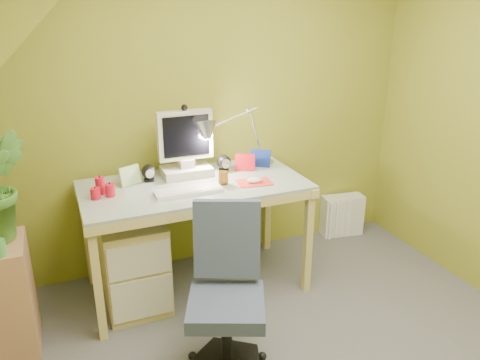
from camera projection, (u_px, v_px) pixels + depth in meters
name	position (u px, v px, depth m)	size (l,w,h in m)	color
wall_back	(210.00, 109.00, 3.45)	(3.20, 0.01, 2.40)	olive
slope_ceiling	(66.00, 29.00, 1.48)	(1.10, 3.20, 1.10)	white
desk	(196.00, 237.00, 3.28)	(1.49, 0.75, 0.80)	tan
monitor	(185.00, 139.00, 3.20)	(0.39, 0.22, 0.53)	beige
speaker_left	(149.00, 173.00, 3.16)	(0.10, 0.10, 0.12)	black
speaker_right	(224.00, 163.00, 3.35)	(0.10, 0.10, 0.12)	black
keyboard	(188.00, 191.00, 2.98)	(0.43, 0.14, 0.02)	white
mousepad	(254.00, 182.00, 3.15)	(0.22, 0.16, 0.01)	red
mouse	(254.00, 180.00, 3.14)	(0.11, 0.07, 0.04)	white
amber_tumbler	(223.00, 178.00, 3.12)	(0.07, 0.07, 0.08)	#8C5314
candle_cluster	(101.00, 188.00, 2.92)	(0.14, 0.13, 0.11)	red
photo_frame_red	(245.00, 162.00, 3.37)	(0.14, 0.02, 0.12)	red
photo_frame_blue	(260.00, 158.00, 3.45)	(0.15, 0.02, 0.13)	navy
photo_frame_green	(130.00, 175.00, 3.10)	(0.15, 0.02, 0.13)	#A5C889
desk_lamp	(246.00, 124.00, 3.34)	(0.61, 0.26, 0.65)	silver
side_ledge	(9.00, 297.00, 2.69)	(0.26, 0.39, 0.69)	tan
task_chair	(226.00, 306.00, 2.49)	(0.46, 0.46, 0.83)	#38435C
radiator	(342.00, 215.00, 4.14)	(0.36, 0.14, 0.36)	silver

